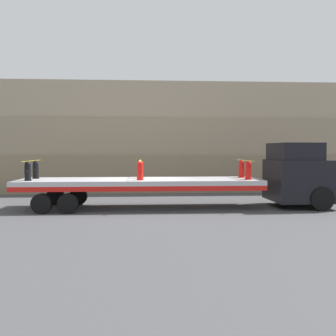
# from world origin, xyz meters

# --- Properties ---
(ground_plane) EXTENTS (120.00, 120.00, 0.00)m
(ground_plane) POSITION_xyz_m (0.00, 0.00, 0.00)
(ground_plane) COLOR #474749
(rock_cliff) EXTENTS (60.00, 3.30, 6.57)m
(rock_cliff) POSITION_xyz_m (0.00, 7.11, 3.29)
(rock_cliff) COLOR #84755B
(rock_cliff) RESTS_ON ground_plane
(truck_cab) EXTENTS (2.57, 2.68, 2.84)m
(truck_cab) POSITION_xyz_m (7.15, 0.00, 1.44)
(truck_cab) COLOR black
(truck_cab) RESTS_ON ground_plane
(flatbed_trailer) EXTENTS (10.41, 2.64, 1.27)m
(flatbed_trailer) POSITION_xyz_m (-0.41, 0.00, 1.07)
(flatbed_trailer) COLOR #B2B2B7
(flatbed_trailer) RESTS_ON ground_plane
(fire_hydrant_black_near_0) EXTENTS (0.32, 0.55, 0.80)m
(fire_hydrant_black_near_0) POSITION_xyz_m (-4.60, -0.56, 1.66)
(fire_hydrant_black_near_0) COLOR black
(fire_hydrant_black_near_0) RESTS_ON flatbed_trailer
(fire_hydrant_black_far_0) EXTENTS (0.32, 0.55, 0.80)m
(fire_hydrant_black_far_0) POSITION_xyz_m (-4.60, 0.56, 1.66)
(fire_hydrant_black_far_0) COLOR black
(fire_hydrant_black_far_0) RESTS_ON flatbed_trailer
(fire_hydrant_red_near_1) EXTENTS (0.32, 0.55, 0.80)m
(fire_hydrant_red_near_1) POSITION_xyz_m (0.00, -0.56, 1.66)
(fire_hydrant_red_near_1) COLOR red
(fire_hydrant_red_near_1) RESTS_ON flatbed_trailer
(fire_hydrant_red_far_1) EXTENTS (0.32, 0.55, 0.80)m
(fire_hydrant_red_far_1) POSITION_xyz_m (0.00, 0.56, 1.66)
(fire_hydrant_red_far_1) COLOR red
(fire_hydrant_red_far_1) RESTS_ON flatbed_trailer
(fire_hydrant_red_near_2) EXTENTS (0.32, 0.55, 0.80)m
(fire_hydrant_red_near_2) POSITION_xyz_m (4.60, -0.56, 1.66)
(fire_hydrant_red_near_2) COLOR red
(fire_hydrant_red_near_2) RESTS_ON flatbed_trailer
(fire_hydrant_red_far_2) EXTENTS (0.32, 0.55, 0.80)m
(fire_hydrant_red_far_2) POSITION_xyz_m (4.60, 0.56, 1.66)
(fire_hydrant_red_far_2) COLOR red
(fire_hydrant_red_far_2) RESTS_ON flatbed_trailer
(cargo_strap_rear) EXTENTS (0.05, 2.74, 0.01)m
(cargo_strap_rear) POSITION_xyz_m (-4.60, 0.00, 2.07)
(cargo_strap_rear) COLOR yellow
(cargo_strap_rear) RESTS_ON fire_hydrant_black_near_0
(cargo_strap_middle) EXTENTS (0.05, 2.74, 0.01)m
(cargo_strap_middle) POSITION_xyz_m (0.00, 0.00, 2.07)
(cargo_strap_middle) COLOR yellow
(cargo_strap_middle) RESTS_ON fire_hydrant_red_near_1
(cargo_strap_front) EXTENTS (0.05, 2.74, 0.01)m
(cargo_strap_front) POSITION_xyz_m (4.60, 0.00, 2.07)
(cargo_strap_front) COLOR yellow
(cargo_strap_front) RESTS_ON fire_hydrant_red_near_2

